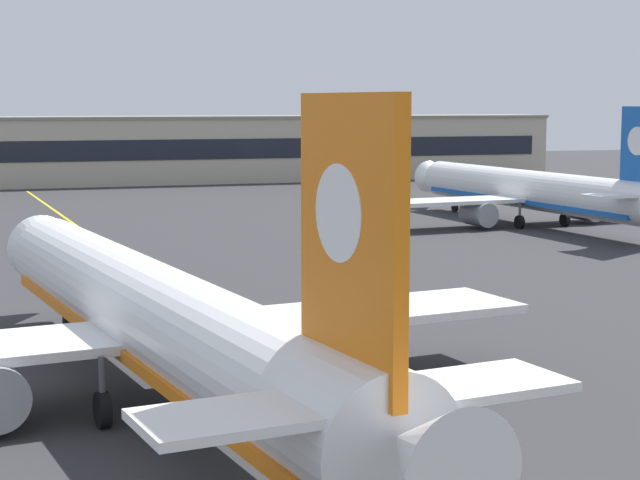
{
  "coord_description": "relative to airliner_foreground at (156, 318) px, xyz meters",
  "views": [
    {
      "loc": [
        -11.78,
        -23.67,
        11.43
      ],
      "look_at": [
        -0.19,
        11.98,
        6.6
      ],
      "focal_mm": 60.2,
      "sensor_mm": 36.0,
      "label": 1
    }
  ],
  "objects": [
    {
      "name": "airliner_background",
      "position": [
        43.0,
        48.69,
        -0.16
      ],
      "size": [
        30.75,
        39.52,
        11.09
      ],
      "color": "white",
      "rests_on": "ground"
    },
    {
      "name": "taxiway_centreline",
      "position": [
        5.41,
        14.17,
        -3.37
      ],
      "size": [
        10.6,
        179.72,
        0.01
      ],
      "primitive_type": "cube",
      "rotation": [
        0.0,
        0.0,
        0.06
      ],
      "color": "yellow",
      "rests_on": "ground"
    },
    {
      "name": "terminal_building",
      "position": [
        15.73,
        113.09,
        1.36
      ],
      "size": [
        124.81,
        12.4,
        9.44
      ],
      "color": "#B2A893",
      "rests_on": "ground"
    },
    {
      "name": "safety_cone_by_nose_gear",
      "position": [
        1.36,
        15.38,
        -3.11
      ],
      "size": [
        0.44,
        0.44,
        0.55
      ],
      "color": "orange",
      "rests_on": "ground"
    },
    {
      "name": "airliner_foreground",
      "position": [
        0.0,
        0.0,
        0.0
      ],
      "size": [
        32.36,
        41.44,
        11.65
      ],
      "color": "white",
      "rests_on": "ground"
    }
  ]
}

